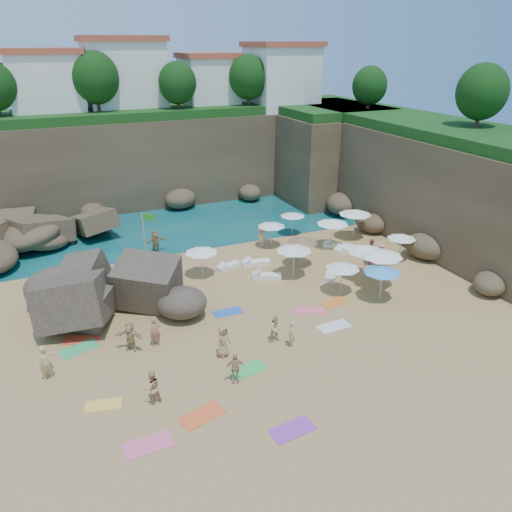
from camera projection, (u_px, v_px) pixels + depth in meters
name	position (u px, v px, depth m)	size (l,w,h in m)	color
ground	(245.00, 312.00, 29.06)	(120.00, 120.00, 0.00)	tan
seawater	(140.00, 186.00, 54.28)	(120.00, 120.00, 0.00)	#0C4751
cliff_back	(167.00, 157.00, 49.24)	(44.00, 8.00, 8.00)	brown
cliff_right	(420.00, 179.00, 41.22)	(8.00, 30.00, 8.00)	brown
cliff_corner	(324.00, 154.00, 50.58)	(10.00, 12.00, 8.00)	brown
rock_promontory	(34.00, 246.00, 38.45)	(12.00, 7.00, 2.00)	brown
clifftop_buildings	(169.00, 79.00, 47.40)	(28.48, 9.48, 7.00)	white
clifftop_trees	(208.00, 82.00, 42.79)	(35.60, 23.82, 4.40)	#11380F
rock_outcrop	(114.00, 312.00, 29.00)	(7.59, 5.70, 3.04)	brown
flag_pole	(146.00, 235.00, 32.83)	(0.82, 0.35, 4.32)	silver
parasol_0	(201.00, 250.00, 32.72)	(2.16, 2.16, 2.04)	silver
parasol_1	(271.00, 224.00, 37.53)	(2.09, 2.09, 1.98)	silver
parasol_2	(293.00, 214.00, 40.02)	(1.98, 1.98, 1.87)	silver
parasol_3	(355.00, 212.00, 39.03)	(2.54, 2.54, 2.40)	silver
parasol_4	(333.00, 222.00, 37.33)	(2.39, 2.39, 2.26)	silver
parasol_5	(294.00, 248.00, 32.58)	(2.37, 2.37, 2.24)	silver
parasol_6	(302.00, 240.00, 34.28)	(2.20, 2.20, 2.08)	silver
parasol_7	(402.00, 237.00, 35.33)	(2.03, 2.03, 1.92)	silver
parasol_8	(382.00, 253.00, 31.20)	(2.63, 2.63, 2.49)	silver
parasol_9	(343.00, 266.00, 30.50)	(2.11, 2.11, 2.00)	silver
parasol_10	(383.00, 270.00, 29.64)	(2.30, 2.30, 2.17)	silver
parasol_11	(366.00, 249.00, 32.30)	(2.46, 2.46, 2.32)	silver
lounger_0	(256.00, 263.00, 35.11)	(1.94, 0.65, 0.30)	white
lounger_1	(267.00, 276.00, 33.09)	(1.92, 0.64, 0.30)	white
lounger_2	(345.00, 249.00, 37.46)	(1.82, 0.61, 0.28)	white
lounger_3	(229.00, 266.00, 34.57)	(1.82, 0.61, 0.28)	white
lounger_4	(335.00, 246.00, 38.06)	(1.89, 0.63, 0.29)	white
lounger_5	(333.00, 275.00, 33.30)	(1.96, 0.65, 0.31)	silver
towel_1	(148.00, 445.00, 19.43)	(1.92, 0.96, 0.03)	#F86085
towel_2	(202.00, 415.00, 20.95)	(1.89, 0.94, 0.03)	#FD5928
towel_3	(248.00, 369.00, 23.90)	(1.86, 0.93, 0.03)	green
towel_4	(103.00, 405.00, 21.56)	(1.53, 0.76, 0.03)	yellow
towel_6	(292.00, 430.00, 20.19)	(1.85, 0.93, 0.03)	purple
towel_7	(81.00, 340.00, 26.27)	(1.86, 0.93, 0.03)	#E34828
towel_8	(227.00, 312.00, 28.95)	(1.67, 0.83, 0.03)	blue
towel_9	(310.00, 311.00, 29.13)	(1.83, 0.91, 0.03)	#F96176
towel_10	(334.00, 303.00, 30.02)	(1.73, 0.87, 0.03)	orange
towel_11	(79.00, 349.00, 25.49)	(1.89, 0.94, 0.03)	#32AF61
towel_13	(334.00, 326.00, 27.51)	(1.85, 0.92, 0.03)	silver
person_stand_0	(46.00, 363.00, 22.91)	(0.64, 0.42, 1.76)	tan
person_stand_1	(152.00, 387.00, 21.45)	(0.76, 0.59, 1.56)	tan
person_stand_2	(262.00, 237.00, 37.91)	(1.03, 0.43, 1.60)	#EDA687
person_stand_3	(371.00, 252.00, 34.83)	(1.13, 0.47, 1.92)	brown
person_stand_4	(381.00, 257.00, 34.22)	(0.88, 0.48, 1.80)	#E39A77
person_stand_5	(156.00, 241.00, 37.03)	(1.57, 0.45, 1.69)	#A67D53
person_stand_6	(291.00, 334.00, 25.45)	(0.54, 0.35, 1.48)	tan
person_lie_1	(235.00, 378.00, 22.99)	(0.87, 1.48, 0.36)	tan
person_lie_2	(223.00, 352.00, 24.88)	(0.82, 1.67, 0.44)	#AA7B55
person_lie_3	(131.00, 346.00, 25.37)	(1.45, 1.56, 0.42)	tan
person_lie_4	(156.00, 342.00, 25.74)	(0.57, 1.58, 0.38)	#A86A54
person_lie_5	(276.00, 337.00, 26.05)	(0.74, 1.53, 0.58)	#E8B984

